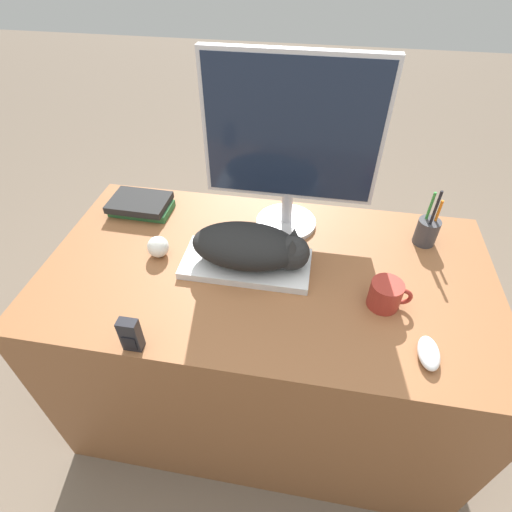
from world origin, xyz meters
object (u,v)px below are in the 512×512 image
keyboard (246,264)px  computer_mouse (429,353)px  pen_cup (427,231)px  cat (253,247)px  coffee_mug (386,295)px  phone (131,335)px  monitor (291,139)px  book_stack (141,205)px  baseball (158,247)px

keyboard → computer_mouse: 0.57m
pen_cup → cat: bearing=-158.1°
coffee_mug → phone: phone is taller
monitor → coffee_mug: monitor is taller
computer_mouse → book_stack: (-0.94, 0.47, 0.01)m
pen_cup → phone: 0.96m
cat → baseball: cat is taller
keyboard → cat: size_ratio=1.11×
keyboard → book_stack: book_stack is taller
computer_mouse → coffee_mug: coffee_mug is taller
cat → pen_cup: size_ratio=1.69×
keyboard → coffee_mug: (0.41, -0.09, 0.03)m
book_stack → baseball: bearing=-55.9°
computer_mouse → baseball: (-0.79, 0.25, 0.02)m
coffee_mug → pen_cup: size_ratio=0.56×
keyboard → pen_cup: 0.60m
keyboard → cat: cat is taller
baseball → phone: bearing=-80.4°
coffee_mug → book_stack: size_ratio=0.54×
computer_mouse → book_stack: bearing=153.5°
computer_mouse → baseball: baseball is taller
pen_cup → book_stack: size_ratio=0.96×
keyboard → pen_cup: pen_cup is taller
cat → phone: cat is taller
computer_mouse → keyboard: bearing=154.2°
coffee_mug → phone: (-0.64, -0.26, 0.01)m
baseball → phone: phone is taller
phone → book_stack: size_ratio=0.46×
coffee_mug → computer_mouse: bearing=-58.4°
computer_mouse → book_stack: book_stack is taller
phone → coffee_mug: bearing=21.8°
coffee_mug → baseball: coffee_mug is taller
cat → baseball: (-0.31, 0.01, -0.05)m
computer_mouse → pen_cup: pen_cup is taller
monitor → baseball: 0.53m
coffee_mug → book_stack: coffee_mug is taller
computer_mouse → phone: (-0.74, -0.10, 0.03)m
keyboard → baseball: size_ratio=5.78×
book_stack → computer_mouse: bearing=-26.5°
keyboard → coffee_mug: coffee_mug is taller
coffee_mug → phone: 0.69m
coffee_mug → pen_cup: bearing=64.0°
keyboard → baseball: bearing=178.9°
computer_mouse → book_stack: size_ratio=0.47×
monitor → baseball: size_ratio=8.32×
keyboard → baseball: (-0.29, 0.01, 0.02)m
coffee_mug → pen_cup: 0.34m
monitor → pen_cup: (0.46, -0.02, -0.27)m
cat → phone: bearing=-125.9°
keyboard → cat: 0.08m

